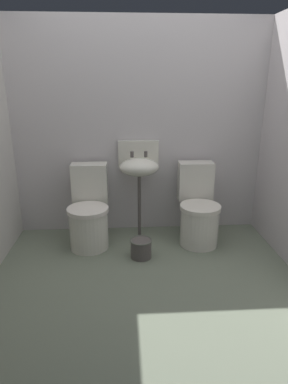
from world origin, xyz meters
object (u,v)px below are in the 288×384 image
object	(u,v)px
toilet_left	(89,214)
bucket	(141,248)
sink	(139,166)
toilet_right	(198,211)

from	to	relation	value
toilet_left	bucket	xyz separation A→B (m)	(0.50, -0.32, -0.23)
toilet_left	sink	bearing A→B (deg)	-159.79
toilet_left	toilet_right	xyz separation A→B (m)	(1.10, 0.00, 0.00)
toilet_right	sink	xyz separation A→B (m)	(-0.59, 0.19, 0.43)
toilet_left	toilet_right	distance (m)	1.10
sink	bucket	distance (m)	0.83
bucket	toilet_right	bearing A→B (deg)	27.88
toilet_left	sink	xyz separation A→B (m)	(0.51, 0.19, 0.43)
toilet_left	toilet_right	world-z (taller)	same
toilet_right	bucket	xyz separation A→B (m)	(-0.60, -0.32, -0.23)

